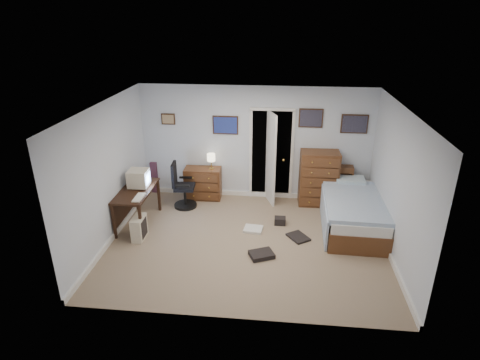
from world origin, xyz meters
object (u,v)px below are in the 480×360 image
(low_dresser, at_px, (203,183))
(bed, at_px, (352,211))
(office_chair, at_px, (182,190))
(computer_desk, at_px, (132,198))
(tall_dresser, at_px, (318,178))

(low_dresser, xyz_separation_m, bed, (3.13, -0.98, -0.03))
(office_chair, height_order, low_dresser, office_chair)
(low_dresser, bearing_deg, office_chair, -128.35)
(computer_desk, relative_size, low_dresser, 1.59)
(low_dresser, bearing_deg, tall_dresser, -1.94)
(tall_dresser, bearing_deg, low_dresser, 177.48)
(computer_desk, distance_m, office_chair, 1.15)
(tall_dresser, relative_size, bed, 0.55)
(bed, bearing_deg, low_dresser, 164.40)
(office_chair, distance_m, bed, 3.53)
(computer_desk, bearing_deg, tall_dresser, 18.63)
(bed, bearing_deg, office_chair, 173.65)
(office_chair, relative_size, tall_dresser, 0.84)
(low_dresser, distance_m, bed, 3.28)
(computer_desk, height_order, office_chair, office_chair)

